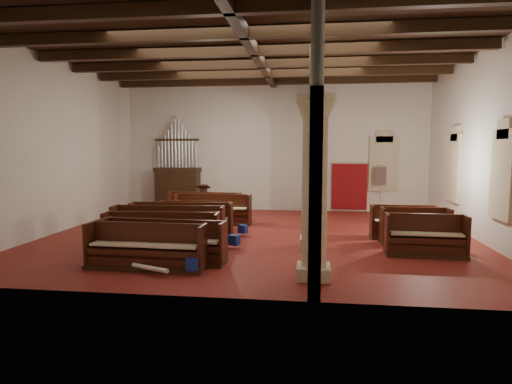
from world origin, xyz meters
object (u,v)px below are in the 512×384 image
object	(u,v)px
aisle_pew_0	(425,242)
processional_banner	(380,196)
nave_pew_0	(146,254)
pipe_organ	(178,181)
lectern	(204,202)

from	to	relation	value
aisle_pew_0	processional_banner	bearing A→B (deg)	92.50
processional_banner	nave_pew_0	world-z (taller)	processional_banner
pipe_organ	nave_pew_0	distance (m)	10.02
processional_banner	aisle_pew_0	world-z (taller)	processional_banner
lectern	processional_banner	world-z (taller)	processional_banner
lectern	nave_pew_0	bearing A→B (deg)	-77.03
nave_pew_0	aisle_pew_0	bearing A→B (deg)	18.54
lectern	aisle_pew_0	distance (m)	10.07
nave_pew_0	aisle_pew_0	xyz separation A→B (m)	(7.09, 2.13, 0.02)
processional_banner	aisle_pew_0	distance (m)	7.53
nave_pew_0	aisle_pew_0	distance (m)	7.41
pipe_organ	lectern	xyz separation A→B (m)	(1.55, -1.20, -0.81)
lectern	nave_pew_0	xyz separation A→B (m)	(0.69, -8.52, -0.19)
lectern	aisle_pew_0	xyz separation A→B (m)	(7.79, -6.39, -0.18)
pipe_organ	lectern	size ratio (longest dim) A/B	3.25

